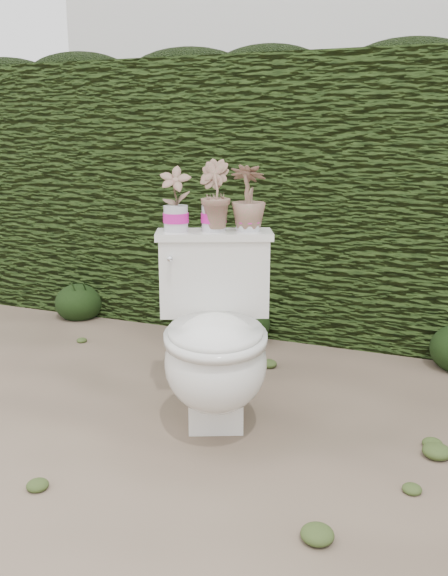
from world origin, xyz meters
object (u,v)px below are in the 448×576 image
at_px(toilet, 215,342).
at_px(potted_plant_left, 176,201).
at_px(potted_plant_center, 214,197).
at_px(potted_plant_right, 248,200).

distance_m(toilet, potted_plant_left, 0.62).
xyz_separation_m(toilet, potted_plant_left, (-0.24, 0.16, 0.55)).
height_order(toilet, potted_plant_center, potted_plant_center).
xyz_separation_m(toilet, potted_plant_right, (0.04, 0.28, 0.55)).
relative_size(toilet, potted_plant_center, 2.78).
height_order(potted_plant_left, potted_plant_center, potted_plant_center).
bearing_deg(toilet, potted_plant_center, 90.27).
bearing_deg(potted_plant_right, toilet, 70.70).
height_order(potted_plant_center, potted_plant_right, potted_plant_center).
bearing_deg(potted_plant_left, potted_plant_center, 7.54).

